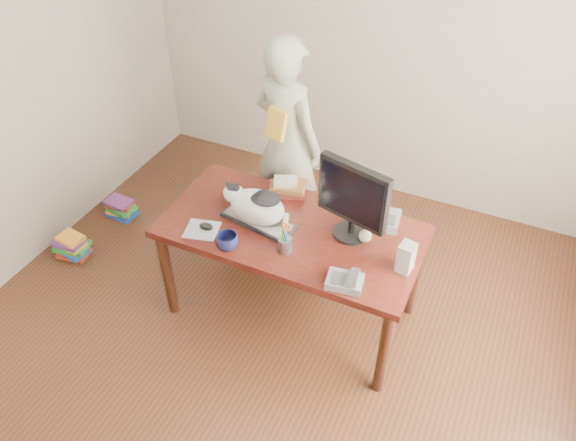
{
  "coord_description": "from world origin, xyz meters",
  "views": [
    {
      "loc": [
        1.07,
        -1.76,
        2.99
      ],
      "look_at": [
        0.0,
        0.55,
        0.85
      ],
      "focal_mm": 35.0,
      "sensor_mm": 36.0,
      "label": 1
    }
  ],
  "objects_px": {
    "keyboard": "(258,220)",
    "baseball": "(365,236)",
    "phone": "(346,281)",
    "speaker": "(406,257)",
    "person": "(287,142)",
    "mouse": "(206,226)",
    "book_stack": "(288,187)",
    "cat": "(255,205)",
    "book_pile_a": "(72,246)",
    "coffee_mug": "(228,242)",
    "pen_cup": "(285,243)",
    "monitor": "(353,198)",
    "calculator": "(387,220)",
    "desk": "(297,238)",
    "book_pile_b": "(121,208)"
  },
  "relations": [
    {
      "from": "mouse",
      "to": "calculator",
      "type": "relative_size",
      "value": 0.47
    },
    {
      "from": "desk",
      "to": "coffee_mug",
      "type": "height_order",
      "value": "coffee_mug"
    },
    {
      "from": "book_stack",
      "to": "monitor",
      "type": "bearing_deg",
      "value": -41.22
    },
    {
      "from": "book_pile_a",
      "to": "book_stack",
      "type": "bearing_deg",
      "value": 18.44
    },
    {
      "from": "speaker",
      "to": "book_pile_b",
      "type": "distance_m",
      "value": 2.59
    },
    {
      "from": "mouse",
      "to": "calculator",
      "type": "xyz_separation_m",
      "value": [
        0.98,
        0.51,
        0.01
      ]
    },
    {
      "from": "speaker",
      "to": "phone",
      "type": "bearing_deg",
      "value": -127.12
    },
    {
      "from": "person",
      "to": "book_pile_b",
      "type": "relative_size",
      "value": 6.27
    },
    {
      "from": "phone",
      "to": "calculator",
      "type": "bearing_deg",
      "value": 76.69
    },
    {
      "from": "desk",
      "to": "book_stack",
      "type": "distance_m",
      "value": 0.36
    },
    {
      "from": "speaker",
      "to": "desk",
      "type": "bearing_deg",
      "value": 178.05
    },
    {
      "from": "mouse",
      "to": "person",
      "type": "xyz_separation_m",
      "value": [
        0.07,
        1.01,
        0.04
      ]
    },
    {
      "from": "keyboard",
      "to": "book_pile_a",
      "type": "relative_size",
      "value": 1.8
    },
    {
      "from": "speaker",
      "to": "calculator",
      "type": "bearing_deg",
      "value": 129.69
    },
    {
      "from": "cat",
      "to": "book_pile_b",
      "type": "height_order",
      "value": "cat"
    },
    {
      "from": "coffee_mug",
      "to": "baseball",
      "type": "bearing_deg",
      "value": 29.25
    },
    {
      "from": "keyboard",
      "to": "cat",
      "type": "xyz_separation_m",
      "value": [
        -0.01,
        0.0,
        0.12
      ]
    },
    {
      "from": "pen_cup",
      "to": "person",
      "type": "xyz_separation_m",
      "value": [
        -0.45,
        0.99,
        -0.0
      ]
    },
    {
      "from": "pen_cup",
      "to": "book_stack",
      "type": "xyz_separation_m",
      "value": [
        -0.23,
        0.52,
        -0.02
      ]
    },
    {
      "from": "monitor",
      "to": "person",
      "type": "bearing_deg",
      "value": 151.21
    },
    {
      "from": "book_pile_a",
      "to": "person",
      "type": "bearing_deg",
      "value": 36.17
    },
    {
      "from": "desk",
      "to": "book_pile_a",
      "type": "distance_m",
      "value": 1.85
    },
    {
      "from": "desk",
      "to": "person",
      "type": "relative_size",
      "value": 0.99
    },
    {
      "from": "keyboard",
      "to": "book_pile_b",
      "type": "relative_size",
      "value": 1.89
    },
    {
      "from": "phone",
      "to": "person",
      "type": "bearing_deg",
      "value": 119.67
    },
    {
      "from": "book_pile_b",
      "to": "cat",
      "type": "bearing_deg",
      "value": -14.43
    },
    {
      "from": "person",
      "to": "book_pile_a",
      "type": "xyz_separation_m",
      "value": [
        -1.35,
        -0.99,
        -0.72
      ]
    },
    {
      "from": "person",
      "to": "speaker",
      "type": "bearing_deg",
      "value": 160.45
    },
    {
      "from": "keyboard",
      "to": "person",
      "type": "relative_size",
      "value": 0.3
    },
    {
      "from": "pen_cup",
      "to": "monitor",
      "type": "bearing_deg",
      "value": 44.26
    },
    {
      "from": "person",
      "to": "monitor",
      "type": "bearing_deg",
      "value": 154.07
    },
    {
      "from": "desk",
      "to": "phone",
      "type": "xyz_separation_m",
      "value": [
        0.46,
        -0.38,
        0.18
      ]
    },
    {
      "from": "mouse",
      "to": "book_stack",
      "type": "height_order",
      "value": "book_stack"
    },
    {
      "from": "speaker",
      "to": "cat",
      "type": "bearing_deg",
      "value": -172.72
    },
    {
      "from": "baseball",
      "to": "book_stack",
      "type": "height_order",
      "value": "book_stack"
    },
    {
      "from": "cat",
      "to": "baseball",
      "type": "relative_size",
      "value": 5.95
    },
    {
      "from": "keyboard",
      "to": "baseball",
      "type": "height_order",
      "value": "baseball"
    },
    {
      "from": "speaker",
      "to": "book_pile_a",
      "type": "relative_size",
      "value": 0.68
    },
    {
      "from": "cat",
      "to": "book_pile_a",
      "type": "bearing_deg",
      "value": -163.92
    },
    {
      "from": "person",
      "to": "phone",
      "type": "bearing_deg",
      "value": 145.66
    },
    {
      "from": "cat",
      "to": "coffee_mug",
      "type": "xyz_separation_m",
      "value": [
        -0.04,
        -0.28,
        -0.08
      ]
    },
    {
      "from": "pen_cup",
      "to": "calculator",
      "type": "height_order",
      "value": "pen_cup"
    },
    {
      "from": "baseball",
      "to": "cat",
      "type": "bearing_deg",
      "value": -170.41
    },
    {
      "from": "desk",
      "to": "book_pile_b",
      "type": "distance_m",
      "value": 1.82
    },
    {
      "from": "phone",
      "to": "speaker",
      "type": "bearing_deg",
      "value": 35.88
    },
    {
      "from": "phone",
      "to": "book_pile_b",
      "type": "xyz_separation_m",
      "value": [
        -2.18,
        0.66,
        -0.71
      ]
    },
    {
      "from": "keyboard",
      "to": "book_pile_b",
      "type": "distance_m",
      "value": 1.7
    },
    {
      "from": "person",
      "to": "pen_cup",
      "type": "bearing_deg",
      "value": 131.98
    },
    {
      "from": "coffee_mug",
      "to": "calculator",
      "type": "bearing_deg",
      "value": 37.93
    },
    {
      "from": "book_pile_a",
      "to": "cat",
      "type": "bearing_deg",
      "value": 6.19
    }
  ]
}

